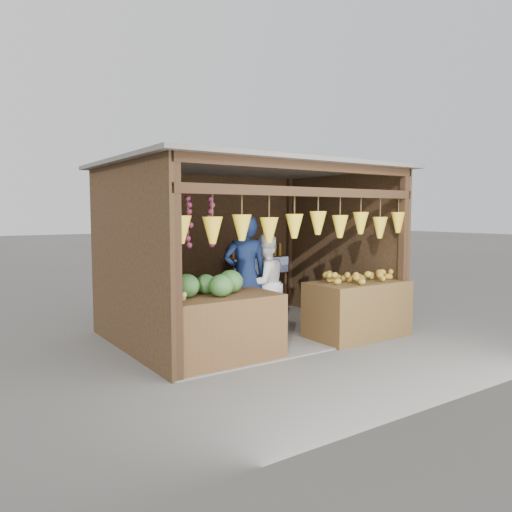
# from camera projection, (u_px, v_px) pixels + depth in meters

# --- Properties ---
(ground) EXTENTS (80.00, 80.00, 0.00)m
(ground) POSITION_uv_depth(u_px,v_px,m) (249.00, 333.00, 7.99)
(ground) COLOR #514F49
(ground) RESTS_ON ground
(stall_structure) EXTENTS (4.30, 3.30, 2.66)m
(stall_structure) POSITION_uv_depth(u_px,v_px,m) (249.00, 229.00, 7.79)
(stall_structure) COLOR slate
(stall_structure) RESTS_ON ground
(back_shelf) EXTENTS (1.25, 0.32, 1.32)m
(back_shelf) POSITION_uv_depth(u_px,v_px,m) (258.00, 268.00, 9.56)
(back_shelf) COLOR #382314
(back_shelf) RESTS_ON ground
(counter_left) EXTENTS (1.60, 0.85, 0.86)m
(counter_left) POSITION_uv_depth(u_px,v_px,m) (219.00, 328.00, 6.45)
(counter_left) COLOR #4D3119
(counter_left) RESTS_ON ground
(counter_right) EXTENTS (1.57, 0.85, 0.87)m
(counter_right) POSITION_uv_depth(u_px,v_px,m) (358.00, 309.00, 7.72)
(counter_right) COLOR #4E351A
(counter_right) RESTS_ON ground
(stool) EXTENTS (0.32, 0.32, 0.30)m
(stool) POSITION_uv_depth(u_px,v_px,m) (159.00, 338.00, 7.07)
(stool) COLOR black
(stool) RESTS_ON ground
(man_standing) EXTENTS (0.81, 0.70, 1.89)m
(man_standing) POSITION_uv_depth(u_px,v_px,m) (245.00, 276.00, 7.77)
(man_standing) COLOR #14234E
(man_standing) RESTS_ON ground
(woman_standing) EXTENTS (0.80, 0.64, 1.58)m
(woman_standing) POSITION_uv_depth(u_px,v_px,m) (265.00, 283.00, 8.00)
(woman_standing) COLOR white
(woman_standing) RESTS_ON ground
(vendor_seated) EXTENTS (0.63, 0.46, 1.18)m
(vendor_seated) POSITION_uv_depth(u_px,v_px,m) (158.00, 286.00, 7.01)
(vendor_seated) COLOR #502C20
(vendor_seated) RESTS_ON stool
(melon_pile) EXTENTS (1.00, 0.50, 0.32)m
(melon_pile) POSITION_uv_depth(u_px,v_px,m) (210.00, 283.00, 6.42)
(melon_pile) COLOR #155118
(melon_pile) RESTS_ON counter_left
(tanfruit_pile) EXTENTS (0.34, 0.40, 0.13)m
(tanfruit_pile) POSITION_uv_depth(u_px,v_px,m) (175.00, 296.00, 5.99)
(tanfruit_pile) COLOR #A08A4A
(tanfruit_pile) RESTS_ON counter_left
(mango_pile) EXTENTS (1.40, 0.64, 0.22)m
(mango_pile) POSITION_uv_depth(u_px,v_px,m) (362.00, 274.00, 7.69)
(mango_pile) COLOR #B55E18
(mango_pile) RESTS_ON counter_right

